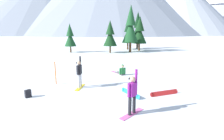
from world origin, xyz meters
The scene contains 17 objects.
ground_plane centered at (0.00, 0.00, 0.00)m, with size 800.00×800.00×0.00m, color white.
snowboarder_foreground centered at (3.51, -0.11, 0.96)m, with size 1.12×1.38×2.03m.
snowboarder_midground centered at (0.09, 3.29, 0.98)m, with size 0.32×1.46×2.05m.
snowboarder_background centered at (2.57, 7.12, 0.31)m, with size 1.41×1.62×0.92m.
loose_snowboard_far_spare centered at (3.42, 2.29, 0.13)m, with size 1.11×1.41×0.25m.
loose_snowboard_near_right centered at (5.38, 2.54, 0.13)m, with size 1.76×0.98×0.26m.
backpack_black centered at (-2.31, 1.29, 0.21)m, with size 0.37×0.38×0.47m.
trail_marker_pole centered at (-1.79, 3.84, 0.80)m, with size 0.06×0.06×1.60m, color orange.
pine_tree_twin centered at (-0.25, 22.04, 2.91)m, with size 2.30×2.30×5.33m.
pine_tree_slender centered at (-7.04, 21.72, 2.64)m, with size 1.96×1.96×4.84m.
pine_tree_leaning centered at (4.46, 29.51, 4.03)m, with size 2.60×2.60×7.39m.
pine_tree_broad centered at (2.55, 27.80, 3.26)m, with size 2.34×2.34×5.98m.
pine_tree_tall centered at (4.71, 25.59, 3.42)m, with size 2.66×2.66×6.27m.
pine_tree_short centered at (3.10, 23.10, 4.30)m, with size 2.60×2.60×7.90m.
peak_west_ridge centered at (-89.63, 190.57, 35.09)m, with size 187.04×187.04×67.16m.
peak_central_summit centered at (44.49, 172.22, 27.64)m, with size 105.73×105.73×52.90m.
peak_north_spur centered at (110.59, 238.76, 28.83)m, with size 132.61×132.61×55.17m.
Camera 1 is at (3.46, -7.46, 3.69)m, focal length 28.20 mm.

